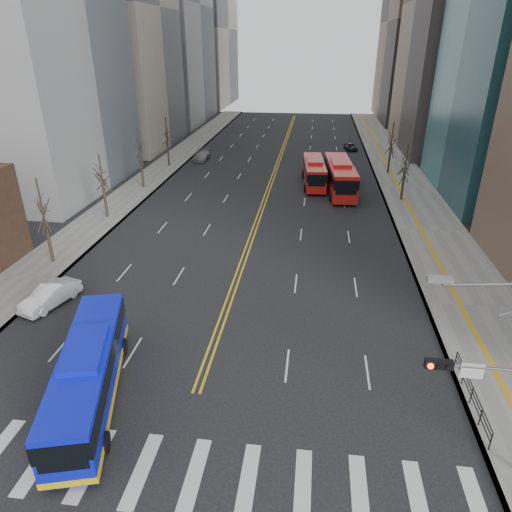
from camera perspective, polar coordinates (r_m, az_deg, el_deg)
ground at (r=22.48m, az=-10.97°, el=-25.06°), size 220.00×220.00×0.00m
sidewalk_right at (r=61.96m, az=18.32°, el=8.07°), size 7.00×130.00×0.15m
sidewalk_left at (r=64.73m, az=-13.06°, el=9.41°), size 5.00×130.00×0.15m
crosswalk at (r=22.48m, az=-10.97°, el=-25.05°), size 26.70×4.00×0.01m
centerline at (r=70.71m, az=2.66°, el=11.30°), size 0.55×100.00×0.01m
signal_mast at (r=21.30m, az=29.00°, el=-13.71°), size 5.37×0.37×9.39m
pedestrian_railing at (r=26.78m, az=25.39°, el=-15.20°), size 0.06×6.06×1.02m
street_trees at (r=51.11m, az=-7.49°, el=11.24°), size 35.20×47.20×7.60m
blue_bus at (r=25.68m, az=-20.17°, el=-13.39°), size 5.44×11.66×3.34m
red_bus_near at (r=60.57m, az=7.27°, el=10.56°), size 3.30×10.75×3.38m
red_bus_far at (r=58.06m, az=10.44°, el=9.96°), size 3.84×12.46×3.86m
car_white at (r=35.64m, az=-24.35°, el=-4.52°), size 2.94×4.89×1.52m
car_dark_mid at (r=60.97m, az=7.12°, el=9.48°), size 2.48×4.19×1.34m
car_silver at (r=73.82m, az=-6.83°, el=12.33°), size 2.18×5.03×1.44m
car_dark_far at (r=82.35m, az=11.73°, el=13.22°), size 2.36×4.14×1.09m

